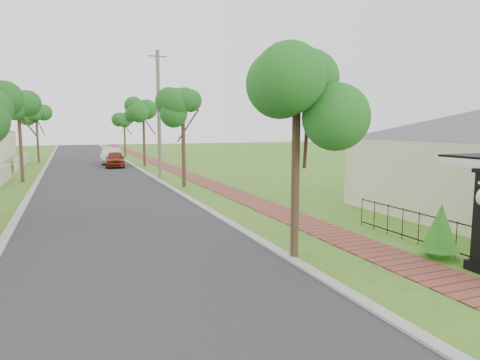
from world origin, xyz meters
TOP-DOWN VIEW (x-y plane):
  - ground at (0.00, 0.00)m, footprint 160.00×160.00m
  - road at (-3.00, 20.00)m, footprint 7.00×120.00m
  - kerb_right at (0.65, 20.00)m, footprint 0.30×120.00m
  - kerb_left at (-6.65, 20.00)m, footprint 0.30×120.00m
  - sidewalk at (3.25, 20.00)m, footprint 1.50×120.00m
  - picket_fence at (4.90, -0.00)m, footprint 0.03×8.02m
  - street_trees at (-2.87, 26.84)m, footprint 10.70×37.65m
  - parked_car_red at (-1.00, 30.15)m, footprint 2.02×4.15m
  - parked_car_white at (-1.00, 33.64)m, footprint 2.29×4.78m
  - near_tree at (0.80, 1.50)m, footprint 2.04×2.04m
  - utility_pole at (0.90, 20.00)m, footprint 1.20×0.24m

SIDE VIEW (x-z plane):
  - ground at x=0.00m, z-range 0.00..0.00m
  - road at x=-3.00m, z-range -0.01..0.01m
  - kerb_right at x=0.65m, z-range -0.05..0.05m
  - kerb_left at x=-6.65m, z-range -0.05..0.05m
  - sidewalk at x=3.25m, z-range -0.01..0.01m
  - picket_fence at x=4.90m, z-range 0.03..1.03m
  - parked_car_red at x=-1.00m, z-range 0.00..1.37m
  - parked_car_white at x=-1.00m, z-range 0.00..1.51m
  - near_tree at x=0.80m, z-range 1.55..6.80m
  - utility_pole at x=0.90m, z-range 0.06..8.47m
  - street_trees at x=-2.87m, z-range 1.59..7.48m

